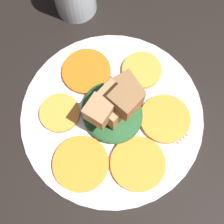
% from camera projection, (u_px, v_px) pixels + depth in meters
% --- Properties ---
extents(table_slab, '(1.20, 1.20, 0.02)m').
position_uv_depth(table_slab, '(112.00, 118.00, 0.48)').
color(table_slab, black).
rests_on(table_slab, ground).
extents(plate, '(0.30, 0.30, 0.01)m').
position_uv_depth(plate, '(112.00, 115.00, 0.47)').
color(plate, silver).
rests_on(plate, table_slab).
extents(carrot_slice_0, '(0.08, 0.08, 0.01)m').
position_uv_depth(carrot_slice_0, '(165.00, 119.00, 0.45)').
color(carrot_slice_0, orange).
rests_on(carrot_slice_0, plate).
extents(carrot_slice_1, '(0.07, 0.07, 0.01)m').
position_uv_depth(carrot_slice_1, '(142.00, 70.00, 0.48)').
color(carrot_slice_1, orange).
rests_on(carrot_slice_1, plate).
extents(carrot_slice_2, '(0.08, 0.08, 0.01)m').
position_uv_depth(carrot_slice_2, '(87.00, 71.00, 0.48)').
color(carrot_slice_2, '#D66014').
rests_on(carrot_slice_2, plate).
extents(carrot_slice_3, '(0.07, 0.07, 0.01)m').
position_uv_depth(carrot_slice_3, '(60.00, 113.00, 0.46)').
color(carrot_slice_3, orange).
rests_on(carrot_slice_3, plate).
extents(carrot_slice_4, '(0.09, 0.09, 0.01)m').
position_uv_depth(carrot_slice_4, '(81.00, 163.00, 0.43)').
color(carrot_slice_4, orange).
rests_on(carrot_slice_4, plate).
extents(carrot_slice_5, '(0.09, 0.09, 0.01)m').
position_uv_depth(carrot_slice_5, '(136.00, 165.00, 0.43)').
color(carrot_slice_5, orange).
rests_on(carrot_slice_5, plate).
extents(center_pile, '(0.11, 0.10, 0.10)m').
position_uv_depth(center_pile, '(114.00, 106.00, 0.43)').
color(center_pile, '#235128').
rests_on(center_pile, plate).
extents(fork, '(0.17, 0.07, 0.00)m').
position_uv_depth(fork, '(146.00, 104.00, 0.46)').
color(fork, silver).
rests_on(fork, plate).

